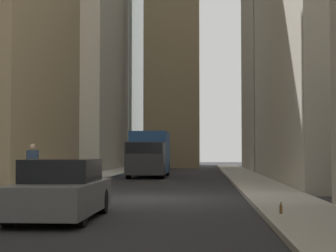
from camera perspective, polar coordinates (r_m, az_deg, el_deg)
The scene contains 8 objects.
ground_plane at distance 20.18m, azimuth -2.23°, elevation -7.04°, with size 135.00×135.00×0.00m, color #262628.
sidewalk_right at distance 21.10m, azimuth -14.57°, elevation -6.57°, with size 90.00×2.20×0.14m, color #A8A399.
sidewalk_left at distance 20.24m, azimuth 10.64°, elevation -6.78°, with size 90.00×2.20×0.14m, color #A8A399.
building_right_far at distance 53.95m, azimuth -10.34°, elevation 11.14°, with size 16.89×10.50×28.51m.
delivery_truck at distance 36.65m, azimuth -1.86°, elevation -2.70°, with size 6.46×2.25×2.84m.
hatchback_grey at distance 14.21m, azimuth -10.42°, elevation -6.24°, with size 4.30×1.78×1.42m.
pedestrian at distance 24.19m, azimuth -13.02°, elevation -3.59°, with size 0.26×0.44×1.77m.
discarded_bottle at distance 14.20m, azimuth 10.91°, elevation -7.92°, with size 0.07×0.07×0.27m.
Camera 1 is at (-20.02, -1.99, 1.61)m, focal length 62.79 mm.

